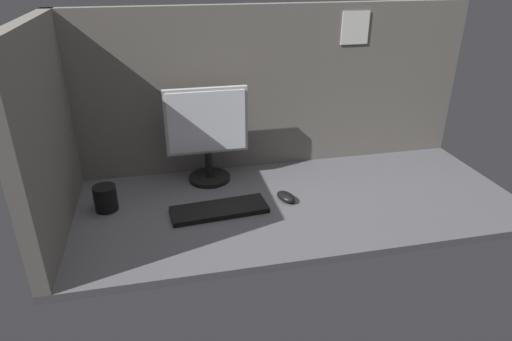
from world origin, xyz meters
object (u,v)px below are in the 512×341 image
Objects in this scene: keyboard at (219,210)px; mouse at (286,197)px; monitor at (207,132)px; mug_black_travel at (106,198)px.

keyboard is 3.85× the size of mouse.
monitor is 43.09cm from mouse.
mouse is 0.96× the size of mug_black_travel.
mug_black_travel is at bearing -157.08° from monitor.
mug_black_travel is (-69.88, 8.15, 3.32)cm from mouse.
mug_black_travel reaches higher than mouse.
keyboard is at bearing 163.21° from mouse.
keyboard is 44.02cm from mug_black_travel.
mug_black_travel is (-42.15, -17.82, -17.01)cm from monitor.
mouse is 70.43cm from mug_black_travel.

